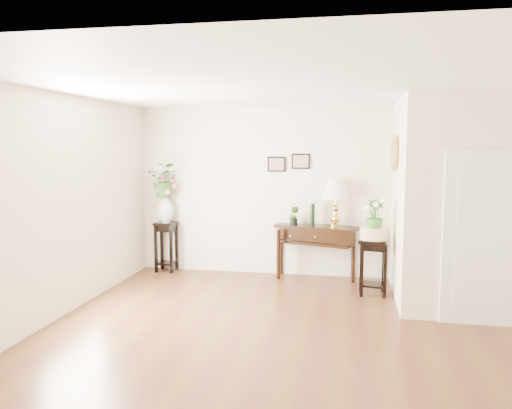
% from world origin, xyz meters
% --- Properties ---
extents(floor, '(6.00, 5.50, 0.02)m').
position_xyz_m(floor, '(0.00, 0.00, 0.00)').
color(floor, '#513516').
rests_on(floor, ground).
extents(ceiling, '(6.00, 5.50, 0.02)m').
position_xyz_m(ceiling, '(0.00, 0.00, 2.80)').
color(ceiling, white).
rests_on(ceiling, ground).
extents(wall_back, '(6.00, 0.02, 2.80)m').
position_xyz_m(wall_back, '(0.00, 2.75, 1.40)').
color(wall_back, beige).
rests_on(wall_back, ground).
extents(wall_front, '(6.00, 0.02, 2.80)m').
position_xyz_m(wall_front, '(0.00, -2.75, 1.40)').
color(wall_front, beige).
rests_on(wall_front, ground).
extents(wall_left, '(0.02, 5.50, 2.80)m').
position_xyz_m(wall_left, '(-3.00, 0.00, 1.40)').
color(wall_left, beige).
rests_on(wall_left, ground).
extents(partition, '(1.80, 1.95, 2.80)m').
position_xyz_m(partition, '(2.10, 1.77, 1.40)').
color(partition, beige).
rests_on(partition, floor).
extents(door, '(0.90, 0.05, 2.10)m').
position_xyz_m(door, '(2.10, 0.78, 1.05)').
color(door, silver).
rests_on(door, floor).
extents(art_print_left, '(0.30, 0.02, 0.25)m').
position_xyz_m(art_print_left, '(-0.65, 2.73, 1.85)').
color(art_print_left, black).
rests_on(art_print_left, wall_back).
extents(art_print_right, '(0.30, 0.02, 0.25)m').
position_xyz_m(art_print_right, '(-0.25, 2.73, 1.90)').
color(art_print_right, black).
rests_on(art_print_right, wall_back).
extents(wall_ornament, '(0.07, 0.51, 0.51)m').
position_xyz_m(wall_ornament, '(1.16, 1.90, 2.05)').
color(wall_ornament, gold).
rests_on(wall_ornament, partition).
extents(console_table, '(1.38, 0.82, 0.87)m').
position_xyz_m(console_table, '(0.03, 2.57, 0.44)').
color(console_table, black).
rests_on(console_table, floor).
extents(table_lamp, '(0.48, 0.48, 0.76)m').
position_xyz_m(table_lamp, '(0.33, 2.57, 1.22)').
color(table_lamp, '#E2C458').
rests_on(table_lamp, console_table).
extents(green_vase, '(0.08, 0.08, 0.35)m').
position_xyz_m(green_vase, '(-0.04, 2.57, 1.04)').
color(green_vase, black).
rests_on(green_vase, console_table).
extents(potted_plant, '(0.18, 0.15, 0.29)m').
position_xyz_m(potted_plant, '(-0.34, 2.57, 1.02)').
color(potted_plant, '#2A6A1D').
rests_on(potted_plant, console_table).
extents(plant_stand_a, '(0.36, 0.36, 0.85)m').
position_xyz_m(plant_stand_a, '(-2.54, 2.57, 0.43)').
color(plant_stand_a, black).
rests_on(plant_stand_a, floor).
extents(porcelain_vase, '(0.30, 0.30, 0.48)m').
position_xyz_m(porcelain_vase, '(-2.54, 2.57, 1.08)').
color(porcelain_vase, silver).
rests_on(porcelain_vase, plant_stand_a).
extents(lily_arrangement, '(0.55, 0.48, 0.60)m').
position_xyz_m(lily_arrangement, '(-2.54, 2.57, 1.55)').
color(lily_arrangement, '#2A6A1D').
rests_on(lily_arrangement, porcelain_vase).
extents(plant_stand_b, '(0.44, 0.44, 0.81)m').
position_xyz_m(plant_stand_b, '(0.90, 1.82, 0.41)').
color(plant_stand_b, black).
rests_on(plant_stand_b, floor).
extents(ceramic_bowl, '(0.53, 0.53, 0.18)m').
position_xyz_m(ceramic_bowl, '(0.90, 1.82, 0.89)').
color(ceramic_bowl, beige).
rests_on(ceramic_bowl, plant_stand_b).
extents(narcissus, '(0.31, 0.31, 0.46)m').
position_xyz_m(narcissus, '(0.90, 1.82, 1.16)').
color(narcissus, '#2A6A1D').
rests_on(narcissus, ceramic_bowl).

